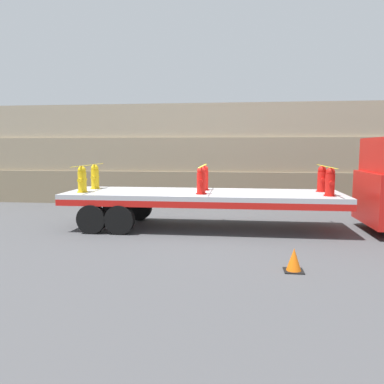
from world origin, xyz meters
name	(u,v)px	position (x,y,z in m)	size (l,w,h in m)	color
ground_plane	(203,228)	(0.00, 0.00, 0.00)	(120.00, 120.00, 0.00)	#474749
rock_cliff	(215,154)	(0.00, 6.55, 2.39)	(60.00, 3.30, 4.79)	#84755B
flatbed_trailer	(185,199)	(-0.62, 0.00, 1.01)	(9.16, 2.68, 1.24)	#B2B2B7
fire_hydrant_yellow_near_0	(82,180)	(-3.98, -0.57, 1.66)	(0.35, 0.54, 0.87)	gold
fire_hydrant_yellow_far_0	(95,177)	(-3.98, 0.57, 1.66)	(0.35, 0.54, 0.87)	gold
fire_hydrant_red_near_1	(201,181)	(0.00, -0.57, 1.66)	(0.35, 0.54, 0.87)	red
fire_hydrant_red_far_1	(204,178)	(0.00, 0.57, 1.66)	(0.35, 0.54, 0.87)	red
fire_hydrant_red_near_2	(330,182)	(3.98, -0.57, 1.66)	(0.35, 0.54, 0.87)	red
fire_hydrant_red_far_2	(322,179)	(3.98, 0.57, 1.66)	(0.35, 0.54, 0.87)	red
cargo_strap_rear	(88,165)	(-3.98, 0.00, 2.12)	(0.05, 2.79, 0.01)	yellow
cargo_strap_middle	(203,166)	(0.00, 0.00, 2.12)	(0.05, 2.79, 0.01)	yellow
cargo_strap_front	(326,167)	(3.98, 0.00, 2.12)	(0.05, 2.79, 0.01)	yellow
traffic_cone	(294,260)	(2.40, -4.22, 0.25)	(0.43, 0.43, 0.52)	black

